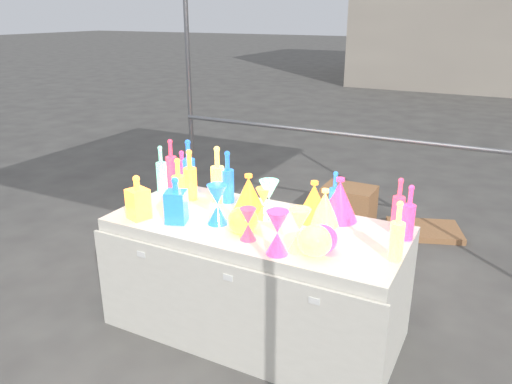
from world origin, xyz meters
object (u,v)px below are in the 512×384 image
at_px(decanter_0, 138,197).
at_px(lampshade_0, 249,194).
at_px(cardboard_box_closed, 349,204).
at_px(hourglass_0, 248,224).
at_px(globe_0, 243,222).
at_px(display_table, 255,278).
at_px(bottle_0, 190,175).

xyz_separation_m(decanter_0, lampshade_0, (0.57, 0.38, -0.01)).
relative_size(cardboard_box_closed, lampshade_0, 1.88).
height_order(hourglass_0, globe_0, hourglass_0).
xyz_separation_m(display_table, hourglass_0, (0.07, -0.22, 0.47)).
height_order(bottle_0, globe_0, bottle_0).
bearing_deg(decanter_0, hourglass_0, 21.25).
height_order(decanter_0, globe_0, decanter_0).
xyz_separation_m(bottle_0, decanter_0, (-0.09, -0.43, -0.04)).
bearing_deg(decanter_0, cardboard_box_closed, 91.70).
bearing_deg(globe_0, display_table, 90.64).
distance_m(bottle_0, globe_0, 0.68).
bearing_deg(cardboard_box_closed, globe_0, -89.12).
bearing_deg(bottle_0, hourglass_0, -30.63).
distance_m(decanter_0, globe_0, 0.69).
distance_m(display_table, decanter_0, 0.89).
xyz_separation_m(display_table, lampshade_0, (-0.11, 0.12, 0.51)).
height_order(cardboard_box_closed, globe_0, globe_0).
bearing_deg(display_table, bottle_0, 163.85).
height_order(hourglass_0, lampshade_0, lampshade_0).
bearing_deg(display_table, lampshade_0, 132.13).
height_order(bottle_0, decanter_0, bottle_0).
xyz_separation_m(display_table, decanter_0, (-0.68, -0.26, 0.52)).
xyz_separation_m(decanter_0, globe_0, (0.68, 0.10, -0.07)).
bearing_deg(lampshade_0, bottle_0, 150.70).
bearing_deg(hourglass_0, decanter_0, -176.86).
bearing_deg(hourglass_0, cardboard_box_closed, 92.09).
distance_m(display_table, globe_0, 0.47).
relative_size(hourglass_0, lampshade_0, 0.72).
bearing_deg(bottle_0, lampshade_0, -5.44).
xyz_separation_m(bottle_0, globe_0, (0.59, -0.33, -0.10)).
relative_size(hourglass_0, globe_0, 1.06).
relative_size(bottle_0, globe_0, 1.98).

